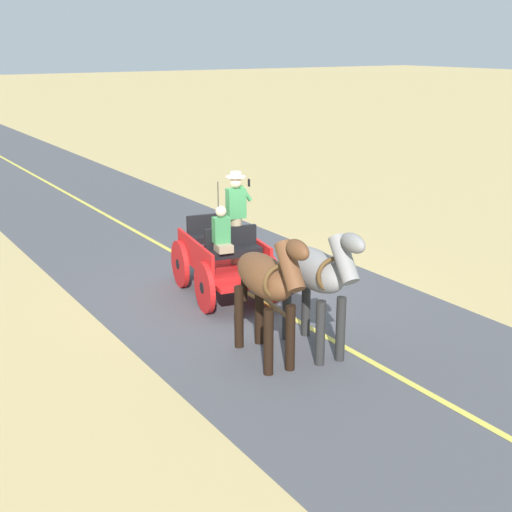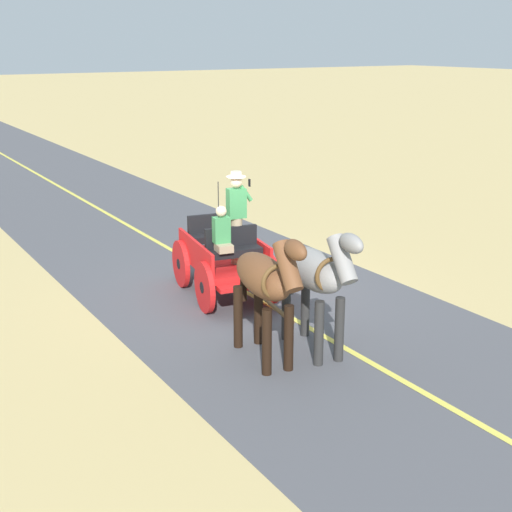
{
  "view_description": "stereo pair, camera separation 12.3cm",
  "coord_description": "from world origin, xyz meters",
  "views": [
    {
      "loc": [
        6.88,
        11.25,
        4.8
      ],
      "look_at": [
        0.41,
        1.04,
        1.1
      ],
      "focal_mm": 49.35,
      "sensor_mm": 36.0,
      "label": 1
    },
    {
      "loc": [
        6.77,
        11.32,
        4.8
      ],
      "look_at": [
        0.41,
        1.04,
        1.1
      ],
      "focal_mm": 49.35,
      "sensor_mm": 36.0,
      "label": 2
    }
  ],
  "objects": [
    {
      "name": "horse_drawn_carriage",
      "position": [
        0.42,
        -0.08,
        0.82
      ],
      "size": [
        1.8,
        4.51,
        2.5
      ],
      "color": "red",
      "rests_on": "ground"
    },
    {
      "name": "road_surface",
      "position": [
        0.0,
        0.0,
        0.0
      ],
      "size": [
        6.01,
        160.0,
        0.01
      ],
      "primitive_type": "cube",
      "color": "#4C4C51",
      "rests_on": "ground"
    },
    {
      "name": "road_centre_stripe",
      "position": [
        0.0,
        0.0,
        0.01
      ],
      "size": [
        0.12,
        160.0,
        0.0
      ],
      "primitive_type": "cube",
      "color": "#DBCC4C",
      "rests_on": "road_surface"
    },
    {
      "name": "horse_near_side",
      "position": [
        0.5,
        2.98,
        1.32
      ],
      "size": [
        0.74,
        2.14,
        2.21
      ],
      "color": "gray",
      "rests_on": "ground"
    },
    {
      "name": "ground_plane",
      "position": [
        0.0,
        0.0,
        0.0
      ],
      "size": [
        200.0,
        200.0,
        0.0
      ],
      "primitive_type": "plane",
      "color": "tan"
    },
    {
      "name": "horse_off_side",
      "position": [
        1.35,
        2.83,
        1.32
      ],
      "size": [
        0.75,
        2.15,
        2.21
      ],
      "color": "brown",
      "rests_on": "ground"
    }
  ]
}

